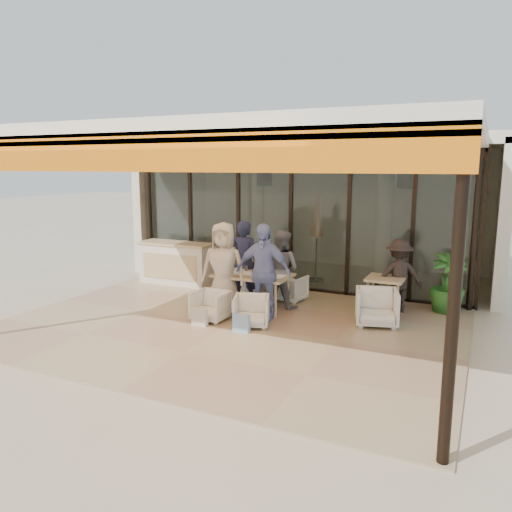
% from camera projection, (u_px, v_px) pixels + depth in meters
% --- Properties ---
extents(ground, '(70.00, 70.00, 0.00)m').
position_uv_depth(ground, '(230.00, 326.00, 9.04)').
color(ground, '#C6B293').
rests_on(ground, ground).
extents(terrace_floor, '(8.00, 6.00, 0.01)m').
position_uv_depth(terrace_floor, '(230.00, 326.00, 9.04)').
color(terrace_floor, tan).
rests_on(terrace_floor, ground).
extents(terrace_structure, '(8.00, 6.00, 3.40)m').
position_uv_depth(terrace_structure, '(221.00, 142.00, 8.23)').
color(terrace_structure, silver).
rests_on(terrace_structure, ground).
extents(glass_storefront, '(8.08, 0.10, 3.20)m').
position_uv_depth(glass_storefront, '(291.00, 222.00, 11.43)').
color(glass_storefront, '#9EADA3').
rests_on(glass_storefront, ground).
extents(interior_block, '(9.05, 3.62, 3.52)m').
position_uv_depth(interior_block, '(323.00, 190.00, 13.38)').
color(interior_block, silver).
rests_on(interior_block, ground).
extents(host_counter, '(1.85, 0.65, 1.04)m').
position_uv_depth(host_counter, '(176.00, 263.00, 12.12)').
color(host_counter, silver).
rests_on(host_counter, ground).
extents(dining_table, '(1.50, 0.90, 0.93)m').
position_uv_depth(dining_table, '(253.00, 277.00, 9.91)').
color(dining_table, tan).
rests_on(dining_table, ground).
extents(chair_far_left, '(0.82, 0.79, 0.72)m').
position_uv_depth(chair_far_left, '(254.00, 281.00, 10.98)').
color(chair_far_left, white).
rests_on(chair_far_left, ground).
extents(chair_far_right, '(0.69, 0.65, 0.63)m').
position_uv_depth(chair_far_right, '(290.00, 287.00, 10.64)').
color(chair_far_right, white).
rests_on(chair_far_right, ground).
extents(chair_near_left, '(0.61, 0.58, 0.63)m').
position_uv_depth(chair_near_left, '(211.00, 304.00, 9.30)').
color(chair_near_left, white).
rests_on(chair_near_left, ground).
extents(chair_near_right, '(0.78, 0.76, 0.63)m').
position_uv_depth(chair_near_right, '(251.00, 310.00, 8.95)').
color(chair_near_right, white).
rests_on(chair_near_right, ground).
extents(diner_navy, '(0.68, 0.49, 1.76)m').
position_uv_depth(diner_navy, '(244.00, 262.00, 10.45)').
color(diner_navy, '#1B1D3C').
rests_on(diner_navy, ground).
extents(diner_grey, '(0.88, 0.74, 1.60)m').
position_uv_depth(diner_grey, '(281.00, 269.00, 10.11)').
color(diner_grey, slate).
rests_on(diner_grey, ground).
extents(diner_cream, '(0.98, 0.74, 1.80)m').
position_uv_depth(diner_cream, '(223.00, 269.00, 9.64)').
color(diner_cream, beige).
rests_on(diner_cream, ground).
extents(diner_periwinkle, '(1.09, 0.50, 1.83)m').
position_uv_depth(diner_periwinkle, '(263.00, 272.00, 9.29)').
color(diner_periwinkle, '#7885C9').
rests_on(diner_periwinkle, ground).
extents(tote_bag_cream, '(0.30, 0.10, 0.34)m').
position_uv_depth(tote_bag_cream, '(200.00, 318.00, 8.97)').
color(tote_bag_cream, silver).
rests_on(tote_bag_cream, ground).
extents(tote_bag_blue, '(0.30, 0.10, 0.34)m').
position_uv_depth(tote_bag_blue, '(241.00, 324.00, 8.62)').
color(tote_bag_blue, '#99BFD8').
rests_on(tote_bag_blue, ground).
extents(side_table, '(0.70, 0.70, 0.74)m').
position_uv_depth(side_table, '(385.00, 283.00, 9.61)').
color(side_table, tan).
rests_on(side_table, ground).
extents(side_chair, '(0.89, 0.86, 0.75)m').
position_uv_depth(side_chair, '(377.00, 306.00, 8.99)').
color(side_chair, white).
rests_on(side_chair, ground).
extents(standing_woman, '(1.09, 0.88, 1.48)m').
position_uv_depth(standing_woman, '(399.00, 276.00, 9.75)').
color(standing_woman, black).
rests_on(standing_woman, ground).
extents(potted_palm, '(0.83, 0.83, 1.19)m').
position_uv_depth(potted_palm, '(447.00, 283.00, 9.73)').
color(potted_palm, '#1E5919').
rests_on(potted_palm, ground).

